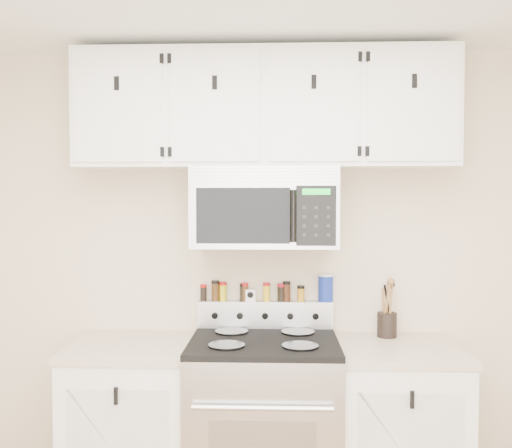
{
  "coord_description": "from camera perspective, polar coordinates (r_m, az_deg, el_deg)",
  "views": [
    {
      "loc": [
        0.07,
        -1.48,
        1.66
      ],
      "look_at": [
        -0.04,
        1.45,
        1.54
      ],
      "focal_mm": 40.0,
      "sensor_mm": 36.0,
      "label": 1
    }
  ],
  "objects": [
    {
      "name": "spice_jar_4",
      "position": [
        3.24,
        -1.16,
        -6.79
      ],
      "size": [
        0.04,
        0.04,
        0.1
      ],
      "color": "#442A10",
      "rests_on": "range"
    },
    {
      "name": "spice_jar_7",
      "position": [
        3.23,
        3.08,
        -6.72
      ],
      "size": [
        0.04,
        0.04,
        0.11
      ],
      "color": "#422110",
      "rests_on": "range"
    },
    {
      "name": "range",
      "position": [
        3.14,
        0.81,
        -19.7
      ],
      "size": [
        0.76,
        0.65,
        1.1
      ],
      "color": "#B7B7BA",
      "rests_on": "floor"
    },
    {
      "name": "spice_jar_8",
      "position": [
        3.24,
        4.51,
        -6.92
      ],
      "size": [
        0.04,
        0.04,
        0.09
      ],
      "color": "orange",
      "rests_on": "range"
    },
    {
      "name": "spice_jar_5",
      "position": [
        3.23,
        1.06,
        -6.78
      ],
      "size": [
        0.04,
        0.04,
        0.1
      ],
      "color": "yellow",
      "rests_on": "range"
    },
    {
      "name": "salt_canister",
      "position": [
        3.24,
        6.98,
        -6.35
      ],
      "size": [
        0.08,
        0.08,
        0.15
      ],
      "color": "navy",
      "rests_on": "range"
    },
    {
      "name": "utensil_crock",
      "position": [
        3.24,
        12.96,
        -9.59
      ],
      "size": [
        0.11,
        0.11,
        0.31
      ],
      "color": "black",
      "rests_on": "base_cabinet_right"
    },
    {
      "name": "base_cabinet_left",
      "position": [
        3.26,
        -12.16,
        -19.4
      ],
      "size": [
        0.64,
        0.62,
        0.92
      ],
      "color": "white",
      "rests_on": "floor"
    },
    {
      "name": "kitchen_timer",
      "position": [
        3.24,
        -0.56,
        -7.11
      ],
      "size": [
        0.06,
        0.05,
        0.07
      ],
      "primitive_type": "cube",
      "rotation": [
        0.0,
        0.0,
        0.05
      ],
      "color": "white",
      "rests_on": "range"
    },
    {
      "name": "spice_jar_0",
      "position": [
        3.26,
        -5.28,
        -6.83
      ],
      "size": [
        0.04,
        0.04,
        0.09
      ],
      "color": "black",
      "rests_on": "range"
    },
    {
      "name": "spice_jar_3",
      "position": [
        3.24,
        -1.29,
        -6.82
      ],
      "size": [
        0.04,
        0.04,
        0.1
      ],
      "color": "black",
      "rests_on": "range"
    },
    {
      "name": "spice_jar_6",
      "position": [
        3.23,
        2.54,
        -6.84
      ],
      "size": [
        0.05,
        0.05,
        0.1
      ],
      "color": "black",
      "rests_on": "range"
    },
    {
      "name": "upper_cabinets",
      "position": [
        3.1,
        0.89,
        11.33
      ],
      "size": [
        2.0,
        0.35,
        0.62
      ],
      "color": "white",
      "rests_on": "back_wall"
    },
    {
      "name": "spice_jar_2",
      "position": [
        3.25,
        -3.32,
        -6.73
      ],
      "size": [
        0.04,
        0.04,
        0.11
      ],
      "color": "gold",
      "rests_on": "range"
    },
    {
      "name": "spice_jar_1",
      "position": [
        3.25,
        -4.07,
        -6.65
      ],
      "size": [
        0.05,
        0.05,
        0.11
      ],
      "color": "#472B11",
      "rests_on": "range"
    },
    {
      "name": "base_cabinet_right",
      "position": [
        3.23,
        13.92,
        -19.61
      ],
      "size": [
        0.64,
        0.62,
        0.92
      ],
      "color": "white",
      "rests_on": "floor"
    },
    {
      "name": "back_wall",
      "position": [
        3.26,
        0.94,
        -4.99
      ],
      "size": [
        3.5,
        0.01,
        2.5
      ],
      "primitive_type": "cube",
      "color": "beige",
      "rests_on": "floor"
    },
    {
      "name": "microwave",
      "position": [
        3.04,
        0.88,
        1.67
      ],
      "size": [
        0.76,
        0.44,
        0.42
      ],
      "color": "#9E9EA3",
      "rests_on": "back_wall"
    }
  ]
}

